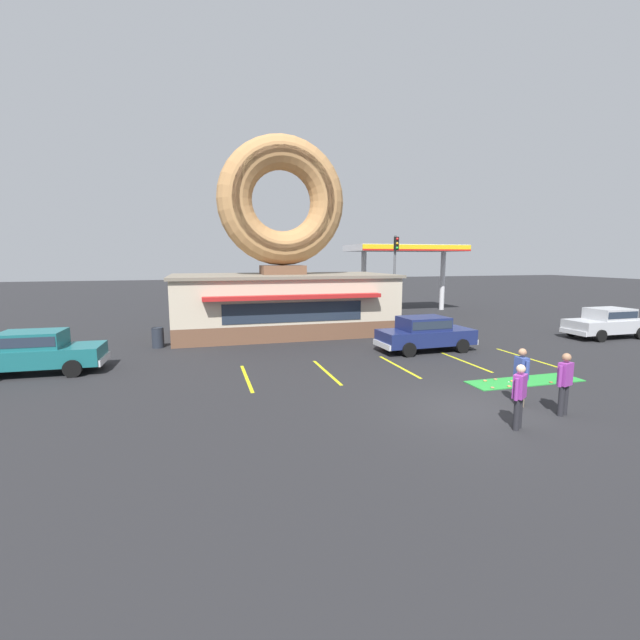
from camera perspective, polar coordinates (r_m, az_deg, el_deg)
ground_plane at (r=13.16m, az=19.55°, el=-11.17°), size 160.00×160.00×0.00m
donut_shop_building at (r=24.44m, az=-5.00°, el=6.98°), size 12.30×6.75×10.96m
putting_mat at (r=16.67m, az=25.64°, el=-7.37°), size 4.18×1.11×0.03m
mini_donut_near_left at (r=16.70m, az=25.03°, el=-7.18°), size 0.13×0.13×0.04m
mini_donut_near_right at (r=16.38m, az=24.26°, el=-7.43°), size 0.13×0.13×0.04m
mini_donut_mid_left at (r=15.33m, az=22.00°, el=-8.35°), size 0.13×0.13×0.04m
mini_donut_mid_centre at (r=16.38m, az=22.36°, el=-7.32°), size 0.13×0.13×0.04m
mini_donut_mid_right at (r=15.70m, az=23.92°, el=-8.08°), size 0.13×0.13×0.04m
mini_donut_far_left at (r=16.81m, az=28.44°, el=-7.31°), size 0.13×0.13×0.04m
mini_donut_far_centre at (r=16.07m, az=21.15°, el=-7.55°), size 0.13×0.13×0.04m
golf_ball at (r=16.18m, az=23.86°, el=-7.58°), size 0.04×0.04×0.04m
putting_flag_pin at (r=17.81m, az=30.40°, el=-5.33°), size 0.13×0.01×0.55m
car_teal at (r=19.06m, az=-33.63°, el=-3.41°), size 4.60×2.07×1.60m
car_navy at (r=20.33m, az=13.80°, el=-1.61°), size 4.62×2.10×1.60m
car_silver at (r=27.79m, az=33.95°, el=-0.18°), size 4.58×2.02×1.60m
pedestrian_blue_sweater_man at (r=11.90m, az=25.04°, el=-8.88°), size 0.52×0.41×1.67m
pedestrian_hooded_kid at (r=13.45m, az=29.83°, el=-7.06°), size 0.57×0.34×1.74m
pedestrian_leather_jacket_man at (r=13.75m, az=25.23°, el=-6.54°), size 0.27×0.59×1.70m
trash_bin at (r=21.97m, az=-20.80°, el=-2.18°), size 0.57×0.57×0.97m
traffic_light_pole at (r=29.99m, az=9.98°, el=7.06°), size 0.28×0.47×5.80m
gas_station_canopy at (r=35.20m, az=11.28°, el=9.06°), size 9.00×4.46×5.30m
parking_stripe_far_left at (r=15.73m, az=-9.76°, el=-7.61°), size 0.12×3.60×0.01m
parking_stripe_left at (r=16.29m, az=0.87°, el=-6.93°), size 0.12×3.60×0.01m
parking_stripe_mid_left at (r=17.36m, az=10.45°, el=-6.11°), size 0.12×3.60×0.01m
parking_stripe_centre at (r=18.85m, az=18.70°, el=-5.27°), size 0.12×3.60×0.01m
parking_stripe_mid_right at (r=20.68m, az=25.60°, el=-4.48°), size 0.12×3.60×0.01m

